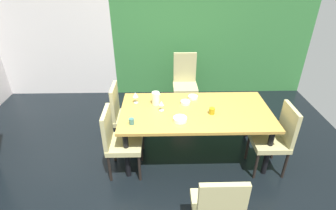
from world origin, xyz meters
The scene contains 17 objects.
ground_plane centered at (0.00, 0.00, -0.01)m, with size 6.23×5.34×0.02m, color black.
back_panel_interior centered at (-1.94, 2.62, 1.38)m, with size 2.34×0.10×2.77m, color silver.
garden_window_panel centered at (1.17, 2.62, 1.38)m, with size 3.89×0.10×2.77m, color #347438.
dining_table centered at (0.62, 0.54, 0.68)m, with size 2.02×1.04×0.75m.
chair_left_far centered at (-0.40, 0.86, 0.53)m, with size 0.44×0.44×0.97m.
chair_head_far centered at (0.60, 1.96, 0.56)m, with size 0.44×0.45×1.04m.
chair_head_near centered at (0.67, -0.87, 0.53)m, with size 0.44×0.44×0.97m.
chair_right_near centered at (1.64, 0.23, 0.53)m, with size 0.44×0.44×0.96m.
chair_left_near centered at (-0.40, 0.23, 0.52)m, with size 0.44×0.44×0.94m.
wine_glass_south centered at (-0.20, 0.78, 0.87)m, with size 0.08×0.08×0.16m.
wine_glass_east centered at (0.16, 0.56, 0.85)m, with size 0.06×0.06×0.14m.
serving_bowl_left centered at (0.40, 0.29, 0.77)m, with size 0.17×0.17×0.05m, color white.
serving_bowl_west centered at (0.62, 0.89, 0.77)m, with size 0.14×0.14×0.04m, color white.
serving_bowl_corner centered at (0.50, 0.73, 0.77)m, with size 0.13×0.13×0.04m, color silver.
cup_right centered at (0.82, 0.45, 0.79)m, with size 0.07×0.07×0.08m, color #A68A15.
cup_north centered at (-0.21, 0.23, 0.79)m, with size 0.06×0.06×0.08m, color #396B67.
pitcher_rear centered at (0.09, 0.73, 0.84)m, with size 0.12×0.11×0.19m.
Camera 1 is at (0.18, -2.47, 2.56)m, focal length 28.00 mm.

